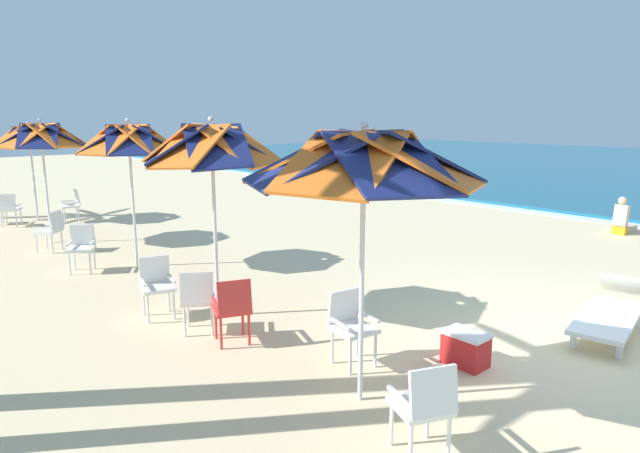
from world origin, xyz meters
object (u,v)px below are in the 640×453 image
at_px(plastic_chair_7, 9,208).
at_px(beachgoer_seated, 623,221).
at_px(plastic_chair_4, 198,297).
at_px(cooler_box, 466,348).
at_px(beach_umbrella_2, 129,141).
at_px(plastic_chair_5, 82,245).
at_px(beach_umbrella_1, 212,148).
at_px(plastic_chair_2, 233,306).
at_px(plastic_chair_3, 157,283).
at_px(beach_umbrella_3, 41,137).
at_px(beach_umbrella_0, 364,161).
at_px(plastic_chair_1, 425,403).
at_px(plastic_chair_6, 51,229).
at_px(plastic_chair_0, 350,323).
at_px(beach_umbrella_4, 29,138).
at_px(plastic_chair_9, 72,204).
at_px(sun_lounger_1, 611,311).

distance_m(plastic_chair_7, beachgoer_seated, 15.45).
bearing_deg(plastic_chair_4, cooler_box, 31.86).
relative_size(beach_umbrella_2, plastic_chair_5, 3.22).
xyz_separation_m(beach_umbrella_1, plastic_chair_4, (0.40, -0.53, -1.91)).
distance_m(beach_umbrella_2, plastic_chair_7, 6.21).
xyz_separation_m(plastic_chair_2, plastic_chair_3, (-1.57, -0.26, 0.00)).
height_order(plastic_chair_4, beach_umbrella_3, beach_umbrella_3).
xyz_separation_m(plastic_chair_2, cooler_box, (2.29, 1.66, -0.30)).
xyz_separation_m(beach_umbrella_0, plastic_chair_1, (1.03, -0.30, -1.92)).
bearing_deg(beach_umbrella_1, plastic_chair_6, -174.06).
height_order(cooler_box, beachgoer_seated, beachgoer_seated).
bearing_deg(beach_umbrella_0, plastic_chair_7, -178.36).
relative_size(beach_umbrella_0, beach_umbrella_2, 1.00).
bearing_deg(plastic_chair_0, plastic_chair_2, -152.64).
height_order(beach_umbrella_2, beach_umbrella_4, beach_umbrella_2).
bearing_deg(cooler_box, beach_umbrella_2, -171.33).
bearing_deg(beach_umbrella_2, beach_umbrella_4, -179.45).
relative_size(beach_umbrella_1, plastic_chair_4, 3.26).
distance_m(beach_umbrella_0, plastic_chair_6, 8.88).
xyz_separation_m(beach_umbrella_0, beachgoer_seated, (-1.31, 10.57, -2.12)).
bearing_deg(beach_umbrella_2, plastic_chair_9, 173.51).
distance_m(plastic_chair_1, plastic_chair_4, 3.66).
xyz_separation_m(plastic_chair_2, plastic_chair_5, (-4.67, -0.23, 0.00)).
distance_m(plastic_chair_6, beach_umbrella_4, 4.41).
xyz_separation_m(plastic_chair_1, plastic_chair_6, (-9.69, -0.07, 0.00)).
distance_m(plastic_chair_4, sun_lounger_1, 5.46).
distance_m(plastic_chair_3, cooler_box, 4.32).
bearing_deg(beach_umbrella_3, beach_umbrella_4, 169.90).
xyz_separation_m(beach_umbrella_3, sun_lounger_1, (10.56, 3.91, -2.09)).
xyz_separation_m(beach_umbrella_0, beach_umbrella_2, (-6.37, 0.46, -0.04)).
bearing_deg(plastic_chair_2, beach_umbrella_2, 171.46).
distance_m(beach_umbrella_0, beach_umbrella_3, 9.58).
distance_m(plastic_chair_2, beach_umbrella_3, 7.78).
bearing_deg(plastic_chair_7, plastic_chair_2, 0.92).
bearing_deg(beachgoer_seated, plastic_chair_9, -137.86).
height_order(plastic_chair_1, cooler_box, plastic_chair_1).
bearing_deg(cooler_box, plastic_chair_5, -164.78).
xyz_separation_m(beach_umbrella_2, plastic_chair_6, (-2.30, -0.84, -1.88)).
distance_m(beach_umbrella_4, sun_lounger_1, 14.15).
height_order(beach_umbrella_4, sun_lounger_1, beach_umbrella_4).
height_order(beach_umbrella_0, beach_umbrella_2, beach_umbrella_2).
bearing_deg(beach_umbrella_3, beach_umbrella_1, 3.03).
height_order(plastic_chair_9, sun_lounger_1, plastic_chair_9).
bearing_deg(plastic_chair_1, plastic_chair_7, -179.80).
distance_m(plastic_chair_2, cooler_box, 2.84).
bearing_deg(beach_umbrella_0, beachgoer_seated, 97.05).
relative_size(plastic_chair_6, plastic_chair_7, 1.00).
relative_size(plastic_chair_2, plastic_chair_6, 1.00).
bearing_deg(beachgoer_seated, plastic_chair_7, -134.99).
xyz_separation_m(beach_umbrella_0, sun_lounger_1, (0.98, 3.77, -2.13)).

